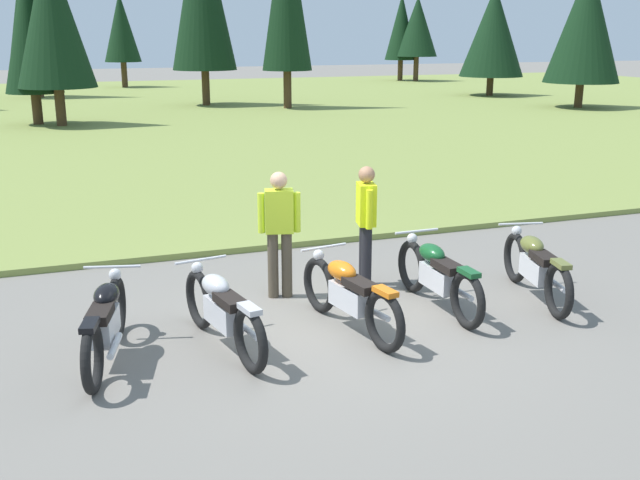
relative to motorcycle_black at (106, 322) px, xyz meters
name	(u,v)px	position (x,y,z in m)	size (l,w,h in m)	color
ground_plane	(337,325)	(2.65, 0.08, -0.44)	(140.00, 140.00, 0.00)	slate
grass_moorland	(121,114)	(2.65, 25.39, -0.39)	(80.00, 44.00, 0.10)	olive
forest_treeline	(111,16)	(2.94, 29.79, 3.69)	(46.68, 28.70, 9.16)	#47331E
motorcycle_black	(106,322)	(0.00, 0.00, 0.00)	(0.78, 2.06, 0.88)	black
motorcycle_silver	(222,310)	(1.23, -0.09, 0.00)	(0.69, 2.08, 0.88)	black
motorcycle_orange	(349,294)	(2.73, -0.09, 0.00)	(0.69, 2.08, 0.88)	black
motorcycle_british_green	(438,275)	(4.04, 0.19, 0.00)	(0.62, 2.10, 0.88)	black
motorcycle_olive	(536,266)	(5.41, 0.07, 0.00)	(0.73, 2.07, 0.88)	black
rider_checking_bike	(366,219)	(3.52, 1.27, 0.51)	(0.30, 0.54, 1.67)	black
rider_in_hivis_vest	(279,227)	(2.31, 1.28, 0.51)	(0.54, 0.30, 1.67)	#4C4233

